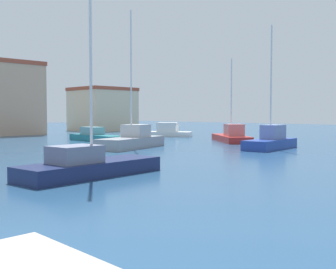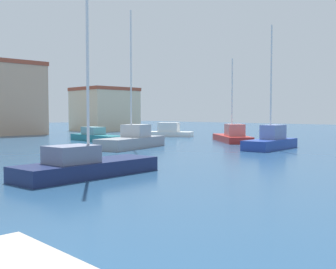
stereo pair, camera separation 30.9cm
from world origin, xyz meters
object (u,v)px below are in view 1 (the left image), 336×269
object	(u,v)px
sailboat_blue_far_right	(271,140)
sailboat_navy_distant_east	(89,164)
sailboat_grey_outer_mooring	(132,140)
sailboat_red_near_pier	(232,136)
motorboat_teal_mid_harbor	(96,136)
motorboat_white_inner_mooring	(164,132)

from	to	relation	value
sailboat_blue_far_right	sailboat_navy_distant_east	xyz separation A→B (m)	(-17.51, -1.74, -0.12)
sailboat_grey_outer_mooring	sailboat_navy_distant_east	xyz separation A→B (m)	(-10.71, -9.84, -0.11)
sailboat_red_near_pier	sailboat_navy_distant_east	xyz separation A→B (m)	(-21.82, -8.53, -0.02)
motorboat_teal_mid_harbor	sailboat_grey_outer_mooring	distance (m)	8.74
motorboat_teal_mid_harbor	sailboat_grey_outer_mooring	xyz separation A→B (m)	(-2.50, -8.38, 0.17)
sailboat_grey_outer_mooring	sailboat_blue_far_right	bearing A→B (deg)	-49.98
sailboat_grey_outer_mooring	sailboat_navy_distant_east	size ratio (longest dim) A/B	0.98
sailboat_red_near_pier	sailboat_navy_distant_east	world-z (taller)	sailboat_navy_distant_east
sailboat_grey_outer_mooring	sailboat_red_near_pier	bearing A→B (deg)	-6.72
motorboat_teal_mid_harbor	motorboat_white_inner_mooring	world-z (taller)	motorboat_white_inner_mooring
sailboat_blue_far_right	motorboat_white_inner_mooring	bearing A→B (deg)	71.02
motorboat_teal_mid_harbor	sailboat_grey_outer_mooring	size ratio (longest dim) A/B	0.69
sailboat_grey_outer_mooring	sailboat_blue_far_right	world-z (taller)	sailboat_grey_outer_mooring
motorboat_teal_mid_harbor	sailboat_navy_distant_east	bearing A→B (deg)	-125.95
motorboat_teal_mid_harbor	motorboat_white_inner_mooring	bearing A→B (deg)	6.24
sailboat_red_near_pier	sailboat_blue_far_right	bearing A→B (deg)	-122.43
sailboat_blue_far_right	motorboat_teal_mid_harbor	bearing A→B (deg)	104.63
sailboat_navy_distant_east	sailboat_grey_outer_mooring	bearing A→B (deg)	42.57
sailboat_grey_outer_mooring	motorboat_white_inner_mooring	bearing A→B (deg)	36.50
motorboat_teal_mid_harbor	motorboat_white_inner_mooring	xyz separation A→B (m)	(10.35, 1.13, 0.10)
sailboat_blue_far_right	sailboat_navy_distant_east	bearing A→B (deg)	-174.31
motorboat_teal_mid_harbor	sailboat_navy_distant_east	size ratio (longest dim) A/B	0.68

